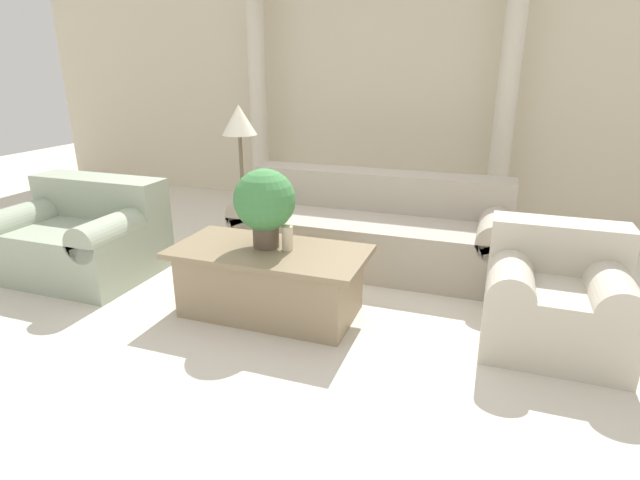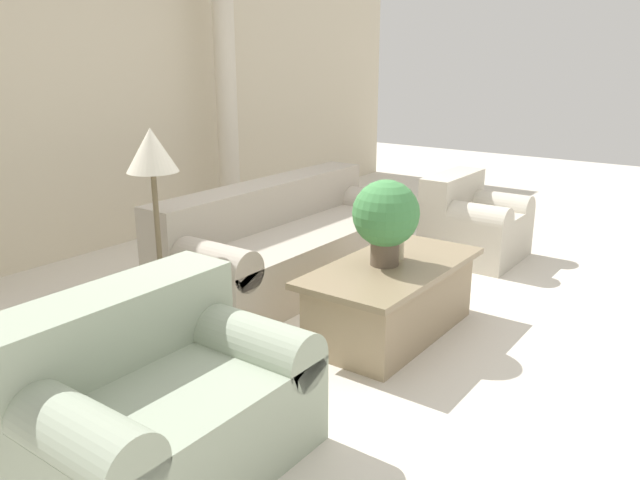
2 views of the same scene
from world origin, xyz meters
name	(u,v)px [view 1 (image 1 of 2)]	position (x,y,z in m)	size (l,w,h in m)	color
ground_plane	(304,294)	(0.00, 0.00, 0.00)	(16.00, 16.00, 0.00)	silver
wall_back	(390,75)	(0.00, 2.87, 1.60)	(10.00, 0.06, 3.20)	beige
sofa_long	(372,228)	(0.32, 0.86, 0.32)	(2.38, 0.94, 0.79)	#ADA393
loveseat	(83,235)	(-1.96, -0.19, 0.33)	(1.23, 0.94, 0.79)	#9FAC94
coffee_table	(270,281)	(-0.12, -0.36, 0.25)	(1.37, 0.69, 0.49)	#998466
potted_plant	(265,202)	(-0.16, -0.32, 0.81)	(0.43, 0.43, 0.56)	brown
pillar_candle	(287,238)	(0.01, -0.33, 0.57)	(0.08, 0.08, 0.17)	beige
floor_lamp	(240,130)	(-0.99, 0.89, 1.14)	(0.32, 0.32, 1.36)	brown
column_left	(258,100)	(-1.58, 2.51, 1.30)	(0.31, 0.31, 2.55)	beige
column_right	(506,106)	(1.34, 2.51, 1.30)	(0.31, 0.31, 2.55)	beige
armchair	(555,295)	(1.76, -0.13, 0.33)	(0.84, 0.78, 0.76)	beige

